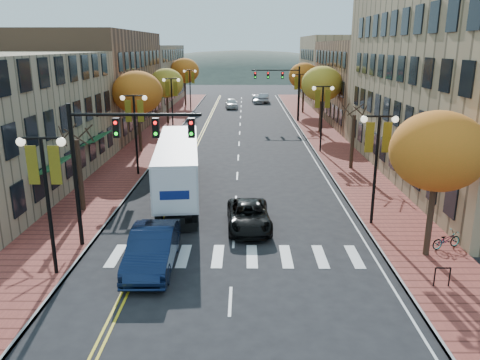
{
  "coord_description": "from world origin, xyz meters",
  "views": [
    {
      "loc": [
        0.53,
        -18.03,
        9.52
      ],
      "look_at": [
        0.29,
        7.28,
        2.2
      ],
      "focal_mm": 35.0,
      "sensor_mm": 36.0,
      "label": 1
    }
  ],
  "objects_px": {
    "navy_sedan": "(152,249)",
    "bicycle": "(446,240)",
    "black_suv": "(249,216)",
    "semi_truck": "(179,162)"
  },
  "relations": [
    {
      "from": "black_suv",
      "to": "bicycle",
      "type": "xyz_separation_m",
      "value": [
        9.42,
        -2.87,
        -0.11
      ]
    },
    {
      "from": "bicycle",
      "to": "black_suv",
      "type": "bearing_deg",
      "value": 52.18
    },
    {
      "from": "navy_sedan",
      "to": "bicycle",
      "type": "xyz_separation_m",
      "value": [
        13.71,
        1.83,
        -0.32
      ]
    },
    {
      "from": "black_suv",
      "to": "navy_sedan",
      "type": "bearing_deg",
      "value": -135.36
    },
    {
      "from": "semi_truck",
      "to": "black_suv",
      "type": "height_order",
      "value": "semi_truck"
    },
    {
      "from": "semi_truck",
      "to": "bicycle",
      "type": "bearing_deg",
      "value": -38.73
    },
    {
      "from": "semi_truck",
      "to": "navy_sedan",
      "type": "height_order",
      "value": "semi_truck"
    },
    {
      "from": "bicycle",
      "to": "navy_sedan",
      "type": "bearing_deg",
      "value": 76.74
    },
    {
      "from": "navy_sedan",
      "to": "semi_truck",
      "type": "bearing_deg",
      "value": 90.06
    },
    {
      "from": "navy_sedan",
      "to": "bicycle",
      "type": "relative_size",
      "value": 3.36
    }
  ]
}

